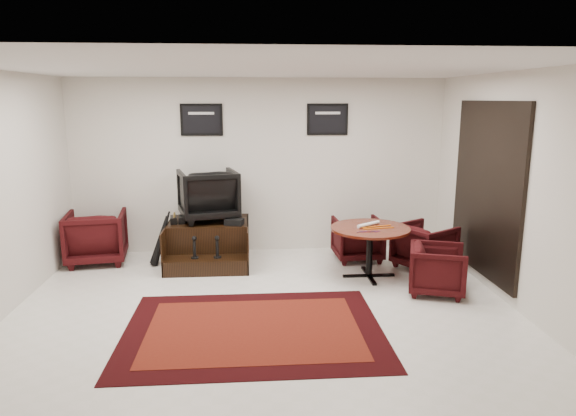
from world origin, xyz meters
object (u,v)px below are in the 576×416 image
object	(u,v)px
shine_podium	(209,243)
shine_chair	(208,192)
armchair_side	(96,234)
meeting_table	(370,233)
table_chair_back	(358,237)
table_chair_corner	(437,267)
table_chair_window	(425,244)

from	to	relation	value
shine_podium	shine_chair	xyz separation A→B (m)	(0.00, 0.13, 0.77)
shine_chair	armchair_side	bearing A→B (deg)	-12.89
meeting_table	table_chair_back	world-z (taller)	table_chair_back
meeting_table	table_chair_back	size ratio (longest dim) A/B	1.51
meeting_table	table_chair_corner	size ratio (longest dim) A/B	1.58
shine_podium	table_chair_back	bearing A→B (deg)	-1.40
table_chair_back	table_chair_corner	world-z (taller)	table_chair_back
shine_podium	meeting_table	distance (m)	2.49
armchair_side	table_chair_back	distance (m)	4.03
shine_chair	meeting_table	world-z (taller)	shine_chair
meeting_table	table_chair_back	bearing A→B (deg)	89.85
armchair_side	meeting_table	world-z (taller)	armchair_side
shine_chair	table_chair_window	size ratio (longest dim) A/B	1.17
table_chair_back	shine_chair	bearing A→B (deg)	-7.53
shine_podium	table_chair_corner	xyz separation A→B (m)	(3.04, -1.55, 0.06)
meeting_table	table_chair_corner	xyz separation A→B (m)	(0.73, -0.68, -0.28)
table_chair_back	table_chair_window	distance (m)	1.03
armchair_side	meeting_table	xyz separation A→B (m)	(4.02, -0.97, 0.19)
armchair_side	table_chair_window	distance (m)	4.97
shine_podium	table_chair_window	xyz separation A→B (m)	(3.21, -0.56, 0.08)
meeting_table	table_chair_corner	distance (m)	1.04
armchair_side	meeting_table	bearing A→B (deg)	158.19
armchair_side	shine_podium	bearing A→B (deg)	168.56
meeting_table	armchair_side	bearing A→B (deg)	166.42
shine_podium	armchair_side	xyz separation A→B (m)	(-1.72, 0.10, 0.15)
table_chair_back	meeting_table	bearing A→B (deg)	87.04
table_chair_back	table_chair_corner	size ratio (longest dim) A/B	1.05
table_chair_back	table_chair_window	world-z (taller)	table_chair_window
table_chair_back	armchair_side	bearing A→B (deg)	-4.98
shine_podium	meeting_table	xyz separation A→B (m)	(2.31, -0.88, 0.34)
armchair_side	table_chair_window	size ratio (longest dim) A/B	1.18
shine_chair	table_chair_back	world-z (taller)	shine_chair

